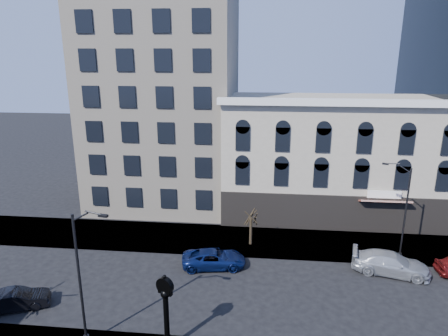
# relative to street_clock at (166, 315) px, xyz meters

# --- Properties ---
(ground) EXTENTS (160.00, 160.00, 0.00)m
(ground) POSITION_rel_street_clock_xyz_m (0.23, 6.00, -2.24)
(ground) COLOR black
(ground) RESTS_ON ground
(sidewalk_far) EXTENTS (160.00, 6.00, 0.12)m
(sidewalk_far) POSITION_rel_street_clock_xyz_m (0.23, 14.00, -2.18)
(sidewalk_far) COLOR gray
(sidewalk_far) RESTS_ON ground
(cream_tower) EXTENTS (15.90, 15.40, 42.50)m
(cream_tower) POSITION_rel_street_clock_xyz_m (-5.88, 24.88, 17.08)
(cream_tower) COLOR beige
(cream_tower) RESTS_ON ground
(victorian_row) EXTENTS (22.60, 11.19, 12.50)m
(victorian_row) POSITION_rel_street_clock_xyz_m (12.23, 21.89, 3.76)
(victorian_row) COLOR #B1A692
(victorian_row) RESTS_ON ground
(street_clock) EXTENTS (1.06, 1.06, 4.69)m
(street_clock) POSITION_rel_street_clock_xyz_m (0.00, 0.00, 0.00)
(street_clock) COLOR black
(street_clock) RESTS_ON sidewalk_near
(street_lamp_near) EXTENTS (2.18, 0.65, 8.51)m
(street_lamp_near) POSITION_rel_street_clock_xyz_m (-4.25, -0.12, 4.30)
(street_lamp_near) COLOR black
(street_lamp_near) RESTS_ON sidewalk_near
(street_lamp_far) EXTENTS (2.02, 0.89, 8.08)m
(street_lamp_far) POSITION_rel_street_clock_xyz_m (16.04, 12.42, 3.98)
(street_lamp_far) COLOR black
(street_lamp_far) RESTS_ON sidewalk_far
(bare_tree_far) EXTENTS (2.29, 2.29, 3.92)m
(bare_tree_far) POSITION_rel_street_clock_xyz_m (4.25, 13.29, 0.83)
(bare_tree_far) COLOR #322819
(bare_tree_far) RESTS_ON sidewalk_far
(car_near_b) EXTENTS (4.37, 2.98, 1.36)m
(car_near_b) POSITION_rel_street_clock_xyz_m (-10.83, 2.64, -1.56)
(car_near_b) COLOR black
(car_near_b) RESTS_ON ground
(car_far_a) EXTENTS (5.31, 3.05, 1.40)m
(car_far_a) POSITION_rel_street_clock_xyz_m (1.50, 9.32, -1.54)
(car_far_a) COLOR #0C194C
(car_far_a) RESTS_ON ground
(car_far_b) EXTENTS (6.07, 3.48, 1.66)m
(car_far_b) POSITION_rel_street_clock_xyz_m (15.12, 9.74, -1.41)
(car_far_b) COLOR #A5A8AD
(car_far_b) RESTS_ON ground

